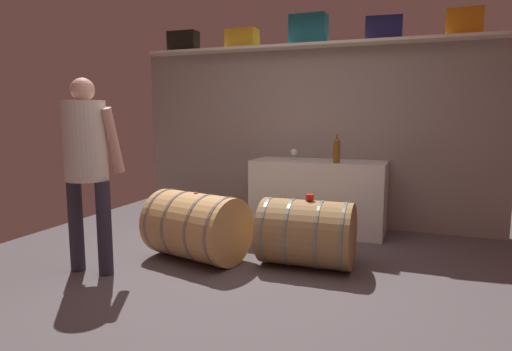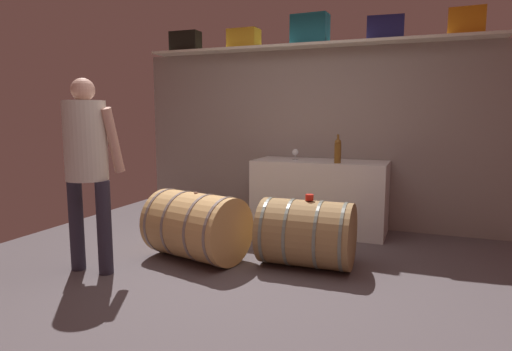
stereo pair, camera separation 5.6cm
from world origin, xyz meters
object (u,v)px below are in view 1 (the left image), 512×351
object	(u,v)px
toolcase_orange	(465,22)
toolcase_navy	(384,29)
wine_bottle_amber	(337,150)
wine_barrel_far	(196,226)
tasting_cup	(310,197)
wine_barrel_near	(307,233)
toolcase_teal	(308,30)
toolcase_black	(183,42)
toolcase_yellow	(242,39)
winemaker_pouring	(87,155)
wine_glass	(294,153)
work_cabinet	(318,196)

from	to	relation	value
toolcase_orange	toolcase_navy	bearing A→B (deg)	-176.22
toolcase_navy	wine_bottle_amber	xyz separation A→B (m)	(-0.42, -0.41, -1.35)
wine_bottle_amber	wine_barrel_far	xyz separation A→B (m)	(-1.10, -1.24, -0.66)
tasting_cup	wine_barrel_near	bearing A→B (deg)	180.00
toolcase_teal	toolcase_orange	bearing A→B (deg)	3.31
wine_bottle_amber	wine_barrel_far	world-z (taller)	wine_bottle_amber
toolcase_black	tasting_cup	size ratio (longest dim) A/B	5.32
toolcase_black	toolcase_orange	distance (m)	3.38
toolcase_yellow	toolcase_orange	size ratio (longest dim) A/B	1.06
winemaker_pouring	wine_barrel_far	bearing A→B (deg)	41.55
wine_barrel_far	wine_barrel_near	bearing A→B (deg)	24.36
toolcase_teal	wine_glass	world-z (taller)	toolcase_teal
wine_barrel_far	toolcase_navy	bearing A→B (deg)	61.89
toolcase_black	tasting_cup	distance (m)	3.07
wine_glass	toolcase_orange	bearing A→B (deg)	7.50
winemaker_pouring	toolcase_black	bearing A→B (deg)	97.59
tasting_cup	toolcase_navy	bearing A→B (deg)	72.65
tasting_cup	winemaker_pouring	xyz separation A→B (m)	(-1.75, -0.82, 0.39)
wine_glass	winemaker_pouring	bearing A→B (deg)	-121.33
toolcase_teal	work_cabinet	distance (m)	1.98
toolcase_yellow	toolcase_orange	bearing A→B (deg)	1.26
toolcase_navy	toolcase_orange	size ratio (longest dim) A/B	1.10
tasting_cup	toolcase_teal	bearing A→B (deg)	105.30
toolcase_teal	toolcase_yellow	bearing A→B (deg)	-176.69
toolcase_orange	wine_barrel_near	world-z (taller)	toolcase_orange
wine_glass	tasting_cup	xyz separation A→B (m)	(0.50, -1.24, -0.29)
winemaker_pouring	toolcase_yellow	bearing A→B (deg)	76.88
toolcase_black	tasting_cup	xyz separation A→B (m)	(2.10, -1.48, -1.69)
work_cabinet	tasting_cup	bearing A→B (deg)	-81.15
toolcase_yellow	wine_barrel_near	distance (m)	2.78
wine_glass	toolcase_black	bearing A→B (deg)	171.65
toolcase_yellow	toolcase_navy	xyz separation A→B (m)	(1.72, 0.00, 0.01)
wine_glass	wine_barrel_near	xyz separation A→B (m)	(0.48, -1.24, -0.62)
toolcase_yellow	tasting_cup	size ratio (longest dim) A/B	5.18
toolcase_yellow	toolcase_navy	distance (m)	1.72
wine_glass	tasting_cup	world-z (taller)	wine_glass
wine_glass	wine_bottle_amber	bearing A→B (deg)	-18.38
work_cabinet	toolcase_teal	bearing A→B (deg)	132.67
winemaker_pouring	toolcase_orange	bearing A→B (deg)	36.19
toolcase_yellow	work_cabinet	distance (m)	2.19
toolcase_orange	tasting_cup	world-z (taller)	toolcase_orange
tasting_cup	winemaker_pouring	size ratio (longest dim) A/B	0.04
toolcase_orange	winemaker_pouring	xyz separation A→B (m)	(-3.04, -2.30, -1.31)
toolcase_teal	toolcase_navy	size ratio (longest dim) A/B	1.09
toolcase_navy	tasting_cup	xyz separation A→B (m)	(-0.46, -1.48, -1.69)
toolcase_yellow	toolcase_navy	world-z (taller)	toolcase_navy
wine_barrel_near	winemaker_pouring	xyz separation A→B (m)	(-1.73, -0.82, 0.73)
work_cabinet	winemaker_pouring	world-z (taller)	winemaker_pouring
wine_barrel_far	tasting_cup	world-z (taller)	tasting_cup
toolcase_orange	work_cabinet	bearing A→B (deg)	-167.49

